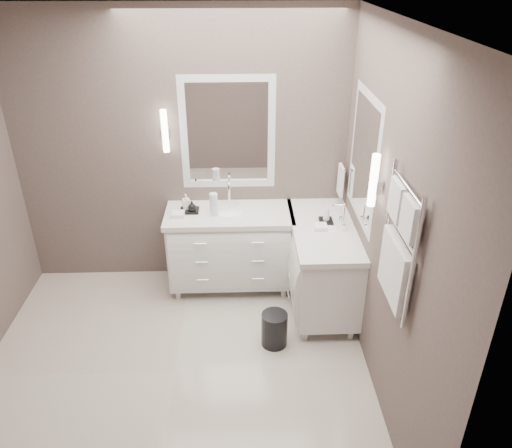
{
  "coord_description": "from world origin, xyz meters",
  "views": [
    {
      "loc": [
        0.56,
        -3.07,
        3.04
      ],
      "look_at": [
        0.69,
        0.7,
        1.0
      ],
      "focal_mm": 35.0,
      "sensor_mm": 36.0,
      "label": 1
    }
  ],
  "objects_px": {
    "vanity_right": "(322,261)",
    "towel_ladder": "(398,250)",
    "waste_bin": "(274,329)",
    "vanity_back": "(230,245)"
  },
  "relations": [
    {
      "from": "towel_ladder",
      "to": "waste_bin",
      "type": "bearing_deg",
      "value": 134.89
    },
    {
      "from": "waste_bin",
      "to": "vanity_back",
      "type": "bearing_deg",
      "value": 113.08
    },
    {
      "from": "vanity_back",
      "to": "vanity_right",
      "type": "distance_m",
      "value": 0.93
    },
    {
      "from": "vanity_right",
      "to": "towel_ladder",
      "type": "relative_size",
      "value": 1.38
    },
    {
      "from": "vanity_back",
      "to": "towel_ladder",
      "type": "bearing_deg",
      "value": -55.9
    },
    {
      "from": "vanity_right",
      "to": "waste_bin",
      "type": "height_order",
      "value": "vanity_right"
    },
    {
      "from": "vanity_back",
      "to": "waste_bin",
      "type": "relative_size",
      "value": 3.89
    },
    {
      "from": "vanity_back",
      "to": "towel_ladder",
      "type": "distance_m",
      "value": 2.16
    },
    {
      "from": "vanity_back",
      "to": "waste_bin",
      "type": "xyz_separation_m",
      "value": [
        0.39,
        -0.91,
        -0.33
      ]
    },
    {
      "from": "towel_ladder",
      "to": "waste_bin",
      "type": "distance_m",
      "value": 1.59
    }
  ]
}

